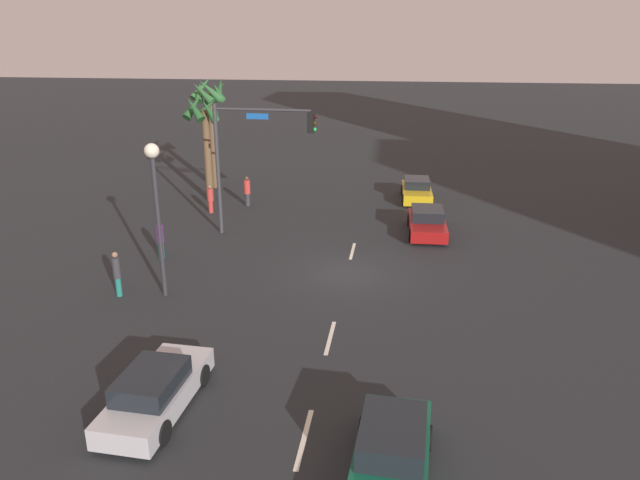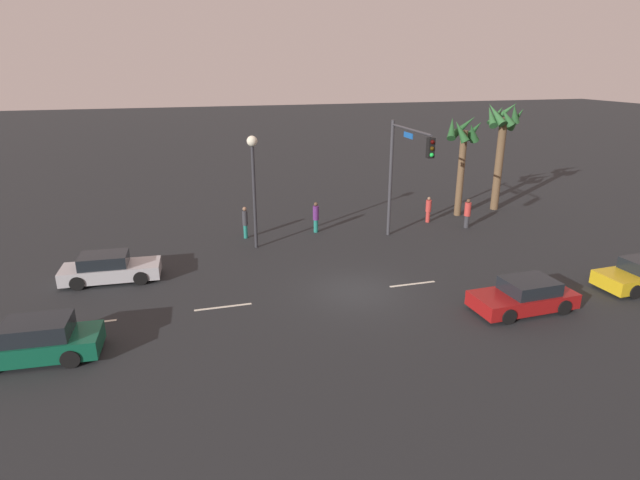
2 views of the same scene
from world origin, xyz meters
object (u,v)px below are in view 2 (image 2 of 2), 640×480
traffic_signal (403,164)px  pedestrian_2 (316,216)px  streetlamp (253,171)px  pedestrian_1 (428,209)px  pedestrian_0 (245,221)px  pedestrian_3 (467,213)px  palm_tree_1 (502,132)px  car_2 (33,342)px  car_0 (524,296)px  car_1 (109,268)px  palm_tree_0 (463,144)px

traffic_signal → pedestrian_2: 6.25m
streetlamp → pedestrian_1: (11.35, 1.80, -3.42)m
pedestrian_0 → pedestrian_2: 4.23m
traffic_signal → pedestrian_3: bearing=17.1°
pedestrian_0 → palm_tree_1: size_ratio=0.25×
car_2 → pedestrian_1: pedestrian_1 is taller
traffic_signal → pedestrian_2: bearing=139.9°
car_0 → car_2: size_ratio=0.94×
car_0 → palm_tree_1: palm_tree_1 is taller
pedestrian_1 → car_2: bearing=-151.7°
pedestrian_1 → pedestrian_3: 2.47m
car_0 → streetlamp: bearing=131.4°
traffic_signal → pedestrian_0: 9.50m
car_0 → traffic_signal: 9.95m
car_1 → streetlamp: (7.30, 2.73, 3.68)m
car_1 → pedestrian_1: pedestrian_1 is taller
traffic_signal → palm_tree_1: bearing=27.9°
pedestrian_1 → palm_tree_0: bearing=20.5°
palm_tree_1 → traffic_signal: bearing=-152.1°
streetlamp → pedestrian_0: bearing=100.5°
streetlamp → pedestrian_3: size_ratio=3.37×
car_2 → pedestrian_1: (20.49, 11.03, 0.21)m
car_2 → pedestrian_2: 17.05m
car_0 → car_1: (-16.63, 7.86, 0.01)m
pedestrian_0 → palm_tree_0: palm_tree_0 is taller
pedestrian_3 → palm_tree_1: bearing=38.9°
car_2 → pedestrian_0: size_ratio=2.43×
pedestrian_0 → pedestrian_2: size_ratio=1.01×
streetlamp → palm_tree_0: size_ratio=0.93×
pedestrian_1 → palm_tree_0: palm_tree_0 is taller
car_0 → pedestrian_0: pedestrian_0 is taller
traffic_signal → pedestrian_0: size_ratio=3.56×
car_1 → palm_tree_1: bearing=14.1°
palm_tree_0 → traffic_signal: bearing=-144.9°
pedestrian_3 → car_0: bearing=-109.5°
pedestrian_1 → pedestrian_3: pedestrian_3 is taller
pedestrian_0 → palm_tree_1: 18.20m
palm_tree_1 → pedestrian_1: bearing=-164.6°
car_0 → pedestrian_2: 13.49m
pedestrian_0 → palm_tree_0: (14.37, 1.02, 3.75)m
palm_tree_1 → car_1: bearing=-165.9°
pedestrian_2 → palm_tree_1: 14.17m
pedestrian_0 → palm_tree_1: (17.61, 1.65, 4.31)m
car_2 → streetlamp: bearing=45.3°
car_2 → traffic_signal: (16.97, 7.67, 3.86)m
car_1 → pedestrian_3: pedestrian_3 is taller
pedestrian_1 → pedestrian_0: bearing=-179.9°
streetlamp → palm_tree_1: 17.65m
car_0 → streetlamp: 14.59m
traffic_signal → streetlamp: traffic_signal is taller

